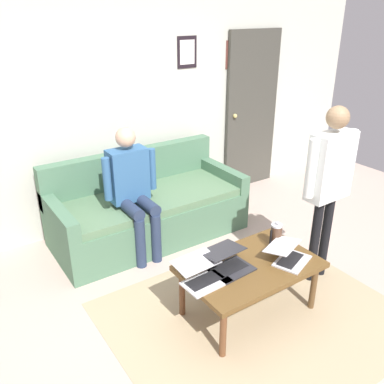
% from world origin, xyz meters
% --- Properties ---
extents(ground_plane, '(7.68, 7.68, 0.00)m').
position_xyz_m(ground_plane, '(0.00, 0.00, 0.00)').
color(ground_plane, '#BAA195').
extents(area_rug, '(2.22, 1.88, 0.01)m').
position_xyz_m(area_rug, '(-0.06, 0.04, 0.00)').
color(area_rug, tan).
rests_on(area_rug, ground_plane).
extents(back_wall, '(7.04, 0.11, 2.70)m').
position_xyz_m(back_wall, '(-0.00, -2.20, 1.35)').
color(back_wall, beige).
rests_on(back_wall, ground_plane).
extents(interior_door, '(0.82, 0.09, 2.05)m').
position_xyz_m(interior_door, '(-1.84, -2.11, 1.02)').
color(interior_door, '#3F3E37').
rests_on(interior_door, ground_plane).
extents(couch, '(2.02, 0.90, 0.88)m').
position_xyz_m(couch, '(0.01, -1.63, 0.30)').
color(couch, '#4A7156').
rests_on(couch, ground_plane).
extents(coffee_table, '(1.07, 0.67, 0.45)m').
position_xyz_m(coffee_table, '(-0.06, -0.06, 0.40)').
color(coffee_table, brown).
rests_on(coffee_table, ground_plane).
extents(laptop_left, '(0.35, 0.36, 0.14)m').
position_xyz_m(laptop_left, '(0.11, -0.12, 0.50)').
color(laptop_left, '#28282D').
rests_on(laptop_left, coffee_table).
extents(laptop_center, '(0.39, 0.39, 0.13)m').
position_xyz_m(laptop_center, '(-0.35, 0.06, 0.50)').
color(laptop_center, silver).
rests_on(laptop_center, coffee_table).
extents(laptop_right, '(0.36, 0.35, 0.13)m').
position_xyz_m(laptop_right, '(0.36, -0.10, 0.50)').
color(laptop_right, silver).
rests_on(laptop_right, coffee_table).
extents(french_press, '(0.11, 0.09, 0.23)m').
position_xyz_m(french_press, '(-0.42, -0.15, 0.56)').
color(french_press, '#4C3323').
rests_on(french_press, coffee_table).
extents(person_standing, '(0.56, 0.19, 1.59)m').
position_xyz_m(person_standing, '(-0.90, -0.08, 1.02)').
color(person_standing, black).
rests_on(person_standing, ground_plane).
extents(person_seated, '(0.55, 0.51, 1.28)m').
position_xyz_m(person_seated, '(0.28, -1.40, 0.73)').
color(person_seated, '#25324C').
rests_on(person_seated, ground_plane).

